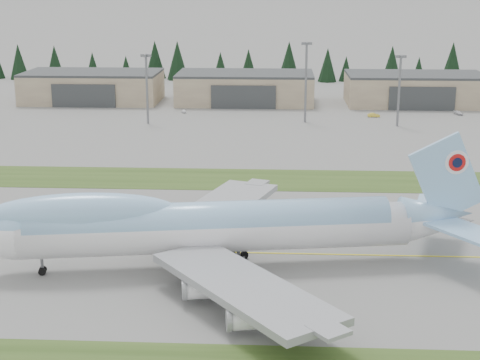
# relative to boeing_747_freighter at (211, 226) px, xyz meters

# --- Properties ---
(ground) EXTENTS (7000.00, 7000.00, 0.00)m
(ground) POSITION_rel_boeing_747_freighter_xyz_m (12.83, 6.48, -6.71)
(ground) COLOR slate
(ground) RESTS_ON ground
(grass_strip_far) EXTENTS (400.00, 18.00, 0.08)m
(grass_strip_far) POSITION_rel_boeing_747_freighter_xyz_m (12.83, 51.48, -6.71)
(grass_strip_far) COLOR #314B1A
(grass_strip_far) RESTS_ON ground
(taxiway_line_main) EXTENTS (400.00, 0.40, 0.02)m
(taxiway_line_main) POSITION_rel_boeing_747_freighter_xyz_m (12.83, 6.48, -6.71)
(taxiway_line_main) COLOR yellow
(taxiway_line_main) RESTS_ON ground
(boeing_747_freighter) EXTENTS (77.55, 65.83, 20.34)m
(boeing_747_freighter) POSITION_rel_boeing_747_freighter_xyz_m (0.00, 0.00, 0.00)
(boeing_747_freighter) COLOR white
(boeing_747_freighter) RESTS_ON ground
(hangar_left) EXTENTS (48.00, 26.60, 10.80)m
(hangar_left) POSITION_rel_boeing_747_freighter_xyz_m (-57.17, 156.37, -1.32)
(hangar_left) COLOR gray
(hangar_left) RESTS_ON ground
(hangar_center) EXTENTS (48.00, 26.60, 10.80)m
(hangar_center) POSITION_rel_boeing_747_freighter_xyz_m (-2.17, 156.37, -1.32)
(hangar_center) COLOR gray
(hangar_center) RESTS_ON ground
(hangar_right) EXTENTS (48.00, 26.60, 10.80)m
(hangar_right) POSITION_rel_boeing_747_freighter_xyz_m (57.83, 156.37, -1.32)
(hangar_right) COLOR gray
(hangar_right) RESTS_ON ground
(floodlight_masts) EXTENTS (191.68, 10.00, 24.38)m
(floodlight_masts) POSITION_rel_boeing_747_freighter_xyz_m (26.38, 117.42, 8.65)
(floodlight_masts) COLOR slate
(floodlight_masts) RESTS_ON ground
(service_vehicle_a) EXTENTS (2.05, 3.29, 1.04)m
(service_vehicle_a) POSITION_rel_boeing_747_freighter_xyz_m (-21.49, 134.81, -6.71)
(service_vehicle_a) COLOR white
(service_vehicle_a) RESTS_ON ground
(service_vehicle_b) EXTENTS (3.96, 1.51, 1.29)m
(service_vehicle_b) POSITION_rel_boeing_747_freighter_xyz_m (40.33, 130.06, -6.71)
(service_vehicle_b) COLOR yellow
(service_vehicle_b) RESTS_ON ground
(service_vehicle_c) EXTENTS (2.74, 4.32, 1.16)m
(service_vehicle_c) POSITION_rel_boeing_747_freighter_xyz_m (68.37, 135.63, -6.71)
(service_vehicle_c) COLOR silver
(service_vehicle_c) RESTS_ON ground
(conifer_belt) EXTENTS (268.35, 16.24, 16.89)m
(conifer_belt) POSITION_rel_boeing_747_freighter_xyz_m (4.46, 218.85, 0.60)
(conifer_belt) COLOR black
(conifer_belt) RESTS_ON ground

